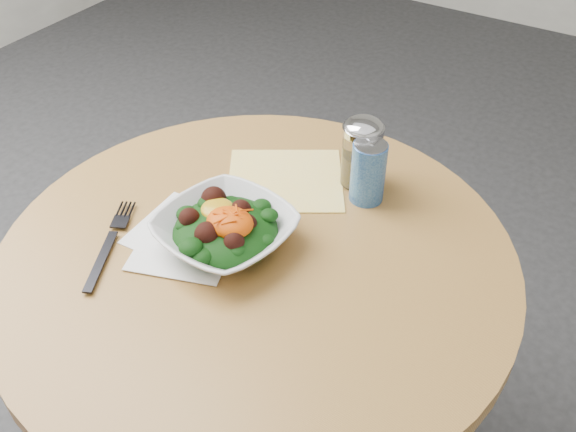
% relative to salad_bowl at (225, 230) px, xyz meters
% --- Properties ---
extents(table, '(0.90, 0.90, 0.75)m').
position_rel_salad_bowl_xyz_m(table, '(0.06, 0.01, -0.23)').
color(table, black).
rests_on(table, ground).
extents(cloth_napkin, '(0.30, 0.29, 0.00)m').
position_rel_salad_bowl_xyz_m(cloth_napkin, '(-0.01, 0.21, -0.03)').
color(cloth_napkin, yellow).
rests_on(cloth_napkin, table).
extents(paper_napkins, '(0.22, 0.22, 0.00)m').
position_rel_salad_bowl_xyz_m(paper_napkins, '(-0.07, -0.03, -0.03)').
color(paper_napkins, white).
rests_on(paper_napkins, table).
extents(salad_bowl, '(0.26, 0.26, 0.08)m').
position_rel_salad_bowl_xyz_m(salad_bowl, '(0.00, 0.00, 0.00)').
color(salad_bowl, silver).
rests_on(salad_bowl, table).
extents(fork, '(0.12, 0.22, 0.00)m').
position_rel_salad_bowl_xyz_m(fork, '(-0.17, -0.11, -0.03)').
color(fork, black).
rests_on(fork, table).
extents(spice_shaker, '(0.08, 0.08, 0.14)m').
position_rel_salad_bowl_xyz_m(spice_shaker, '(0.12, 0.28, 0.04)').
color(spice_shaker, silver).
rests_on(spice_shaker, table).
extents(beverage_can, '(0.06, 0.06, 0.13)m').
position_rel_salad_bowl_xyz_m(beverage_can, '(0.15, 0.24, 0.03)').
color(beverage_can, '#0D3898').
rests_on(beverage_can, table).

